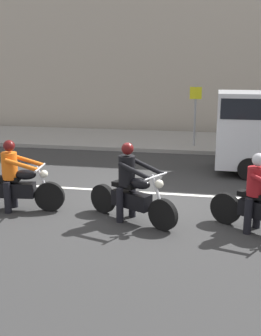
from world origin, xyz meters
TOP-DOWN VIEW (x-y plane):
  - ground_plane at (0.00, 0.00)m, footprint 80.00×80.00m
  - sidewalk_slab at (0.00, 8.00)m, footprint 40.00×4.40m
  - building_facade at (0.00, 11.40)m, footprint 40.00×1.40m
  - lane_marking_stripe at (-0.94, 0.90)m, footprint 18.00×0.14m
  - motorcycle_with_rider_black_leather at (-0.07, -1.09)m, footprint 2.01×1.18m
  - motorcycle_with_rider_orange_stripe at (-2.69, -0.94)m, footprint 2.13×0.71m
  - motorcycle_with_rider_crimson at (2.45, -1.21)m, footprint 1.87×1.15m
  - street_sign_post at (0.79, 6.81)m, footprint 0.44×0.08m

SIDE VIEW (x-z plane):
  - ground_plane at x=0.00m, z-range 0.00..0.00m
  - lane_marking_stripe at x=-0.94m, z-range 0.00..0.01m
  - sidewalk_slab at x=0.00m, z-range 0.00..0.14m
  - motorcycle_with_rider_crimson at x=2.45m, z-range -0.14..1.41m
  - motorcycle_with_rider_orange_stripe at x=-2.69m, z-range -0.15..1.43m
  - motorcycle_with_rider_black_leather at x=-0.07m, z-range -0.15..1.48m
  - street_sign_post at x=0.79m, z-range 0.39..2.61m
  - building_facade at x=0.00m, z-range 0.00..11.68m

